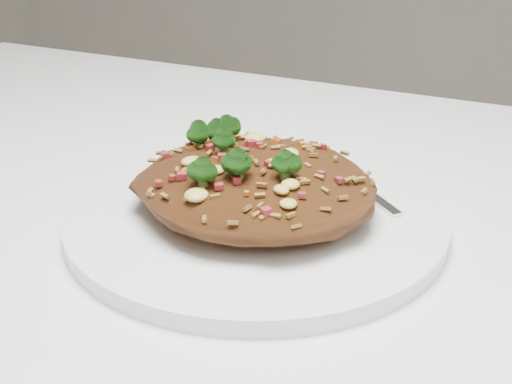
# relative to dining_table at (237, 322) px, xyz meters

# --- Properties ---
(dining_table) EXTENTS (1.20, 0.80, 0.75)m
(dining_table) POSITION_rel_dining_table_xyz_m (0.00, 0.00, 0.00)
(dining_table) COLOR white
(dining_table) RESTS_ON ground
(plate) EXTENTS (0.30, 0.30, 0.01)m
(plate) POSITION_rel_dining_table_xyz_m (0.01, 0.01, 0.10)
(plate) COLOR white
(plate) RESTS_ON dining_table
(fried_rice) EXTENTS (0.19, 0.17, 0.06)m
(fried_rice) POSITION_rel_dining_table_xyz_m (0.01, 0.01, 0.13)
(fried_rice) COLOR brown
(fried_rice) RESTS_ON plate
(fork) EXTENTS (0.13, 0.12, 0.00)m
(fork) POSITION_rel_dining_table_xyz_m (0.06, 0.09, 0.11)
(fork) COLOR silver
(fork) RESTS_ON plate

